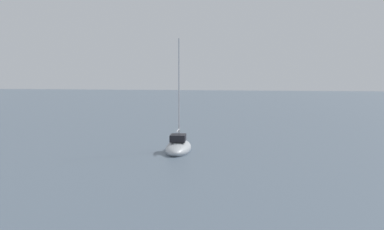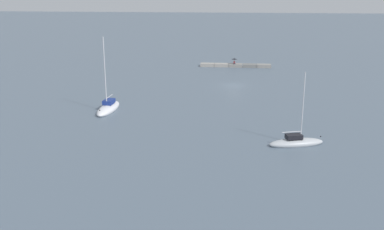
# 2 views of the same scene
# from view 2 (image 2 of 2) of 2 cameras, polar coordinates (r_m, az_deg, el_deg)

# --- Properties ---
(ground_plane) EXTENTS (500.00, 500.00, 0.00)m
(ground_plane) POSITION_cam_2_polar(r_m,az_deg,el_deg) (79.56, 5.38, 3.83)
(ground_plane) COLOR slate
(seawall_pier) EXTENTS (15.49, 1.98, 0.70)m
(seawall_pier) POSITION_cam_2_polar(r_m,az_deg,el_deg) (98.68, 5.63, 6.39)
(seawall_pier) COLOR gray
(seawall_pier) RESTS_ON ground_plane
(person_seated_maroon_left) EXTENTS (0.45, 0.64, 0.73)m
(person_seated_maroon_left) POSITION_cam_2_polar(r_m,az_deg,el_deg) (98.45, 5.48, 6.73)
(person_seated_maroon_left) COLOR #1E2333
(person_seated_maroon_left) RESTS_ON seawall_pier
(umbrella_open_black) EXTENTS (1.24, 1.24, 1.27)m
(umbrella_open_black) POSITION_cam_2_polar(r_m,az_deg,el_deg) (98.40, 5.48, 7.23)
(umbrella_open_black) COLOR black
(umbrella_open_black) RESTS_ON seawall_pier
(sailboat_grey_mid) EXTENTS (6.51, 3.55, 8.47)m
(sailboat_grey_mid) POSITION_cam_2_polar(r_m,az_deg,el_deg) (50.22, 13.26, -3.45)
(sailboat_grey_mid) COLOR #ADB2B7
(sailboat_grey_mid) RESTS_ON ground_plane
(sailboat_white_far) EXTENTS (2.42, 7.59, 10.81)m
(sailboat_white_far) POSITION_cam_2_polar(r_m,az_deg,el_deg) (63.76, -10.73, 0.90)
(sailboat_white_far) COLOR silver
(sailboat_white_far) RESTS_ON ground_plane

